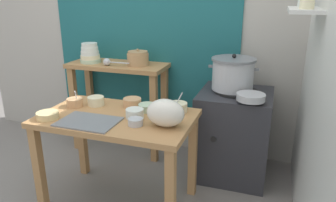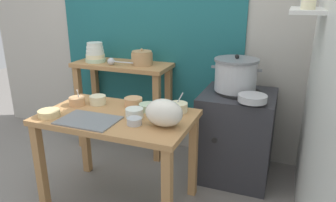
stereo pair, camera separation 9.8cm
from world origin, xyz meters
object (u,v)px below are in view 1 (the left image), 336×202
object	(u,v)px
prep_table	(117,130)
back_shelf_table	(119,85)
prep_bowl_6	(178,107)
prep_bowl_3	(132,102)
prep_bowl_2	(48,115)
clay_pot	(138,58)
prep_bowl_0	(96,101)
prep_bowl_5	(135,113)
wide_pan	(251,97)
prep_bowl_1	(147,107)
ladle	(108,62)
stove_block	(233,134)
bowl_stack_enamel	(90,54)
serving_tray	(88,122)
prep_bowl_4	(75,102)
prep_bowl_7	(136,121)
steamer_pot	(233,74)
plastic_bag	(165,113)

from	to	relation	value
prep_table	back_shelf_table	xyz separation A→B (m)	(-0.41, 0.83, 0.07)
prep_table	prep_bowl_6	world-z (taller)	prep_bowl_6
prep_table	prep_bowl_3	xyz separation A→B (m)	(0.03, 0.21, 0.15)
prep_bowl_2	clay_pot	bearing A→B (deg)	76.79
prep_bowl_0	prep_bowl_5	xyz separation A→B (m)	(0.40, -0.15, -0.00)
prep_table	prep_bowl_0	distance (m)	0.33
wide_pan	prep_bowl_1	world-z (taller)	wide_pan
ladle	prep_bowl_0	size ratio (longest dim) A/B	2.06
back_shelf_table	stove_block	bearing A→B (deg)	-6.38
ladle	prep_bowl_0	bearing A→B (deg)	-71.19
stove_block	prep_bowl_1	world-z (taller)	stove_block
ladle	prep_bowl_0	xyz separation A→B (m)	(0.19, -0.57, -0.18)
back_shelf_table	bowl_stack_enamel	size ratio (longest dim) A/B	4.86
serving_tray	prep_bowl_3	distance (m)	0.41
back_shelf_table	prep_bowl_5	xyz separation A→B (m)	(0.55, -0.83, 0.08)
prep_bowl_2	prep_table	bearing A→B (deg)	24.72
prep_bowl_4	prep_bowl_5	size ratio (longest dim) A/B	1.05
prep_bowl_4	prep_bowl_7	xyz separation A→B (m)	(0.59, -0.19, -0.01)
steamer_pot	prep_bowl_2	bearing A→B (deg)	-141.22
wide_pan	prep_bowl_3	xyz separation A→B (m)	(-0.86, -0.27, -0.05)
steamer_pot	prep_bowl_4	distance (m)	1.30
clay_pot	stove_block	bearing A→B (deg)	-7.83
bowl_stack_enamel	prep_bowl_7	bearing A→B (deg)	-45.91
prep_bowl_0	prep_bowl_5	size ratio (longest dim) A/B	1.01
prep_bowl_5	prep_table	bearing A→B (deg)	-178.02
prep_bowl_2	prep_bowl_4	size ratio (longest dim) A/B	1.15
back_shelf_table	prep_bowl_5	bearing A→B (deg)	-56.46
prep_bowl_3	prep_bowl_6	bearing A→B (deg)	2.33
ladle	prep_bowl_5	size ratio (longest dim) A/B	2.08
prep_table	prep_bowl_3	distance (m)	0.26
prep_bowl_6	prep_bowl_2	bearing A→B (deg)	-152.84
prep_bowl_6	ladle	bearing A→B (deg)	149.31
back_shelf_table	prep_bowl_0	size ratio (longest dim) A/B	7.54
bowl_stack_enamel	plastic_bag	size ratio (longest dim) A/B	0.78
wide_pan	prep_bowl_6	bearing A→B (deg)	-153.22
serving_tray	prep_bowl_0	xyz separation A→B (m)	(-0.13, 0.32, 0.03)
prep_table	plastic_bag	distance (m)	0.45
ladle	prep_bowl_5	xyz separation A→B (m)	(0.59, -0.72, -0.18)
prep_bowl_1	stove_block	bearing A→B (deg)	42.59
prep_table	prep_bowl_7	world-z (taller)	prep_bowl_7
prep_bowl_3	serving_tray	bearing A→B (deg)	-111.96
prep_table	steamer_pot	bearing A→B (deg)	45.28
prep_bowl_1	prep_bowl_0	bearing A→B (deg)	-178.54
back_shelf_table	prep_bowl_7	size ratio (longest dim) A/B	9.50
stove_block	prep_bowl_6	distance (m)	0.71
ladle	prep_bowl_2	size ratio (longest dim) A/B	1.72
bowl_stack_enamel	ladle	world-z (taller)	bowl_stack_enamel
back_shelf_table	wide_pan	size ratio (longest dim) A/B	4.44
prep_bowl_2	prep_bowl_7	xyz separation A→B (m)	(0.63, 0.09, -0.00)
serving_tray	prep_bowl_7	size ratio (longest dim) A/B	3.96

